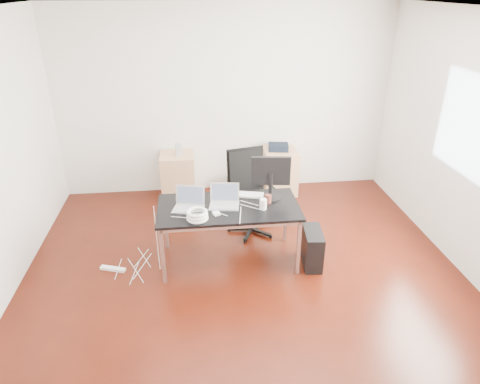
{
  "coord_description": "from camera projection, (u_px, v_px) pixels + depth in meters",
  "views": [
    {
      "loc": [
        -0.49,
        -3.82,
        3.0
      ],
      "look_at": [
        0.0,
        0.55,
        0.85
      ],
      "focal_mm": 32.0,
      "sensor_mm": 36.0,
      "label": 1
    }
  ],
  "objects": [
    {
      "name": "room_shell",
      "position": [
        250.0,
        165.0,
        4.17
      ],
      "size": [
        5.0,
        5.0,
        5.0
      ],
      "color": "#340D05",
      "rests_on": "ground"
    },
    {
      "name": "desk",
      "position": [
        229.0,
        210.0,
        4.86
      ],
      "size": [
        1.6,
        0.8,
        0.73
      ],
      "color": "black",
      "rests_on": "ground"
    },
    {
      "name": "office_chair",
      "position": [
        249.0,
        188.0,
        5.56
      ],
      "size": [
        0.57,
        0.59,
        1.08
      ],
      "rotation": [
        0.0,
        0.0,
        0.22
      ],
      "color": "black",
      "rests_on": "ground"
    },
    {
      "name": "filing_cabinet_left",
      "position": [
        178.0,
        176.0,
        6.54
      ],
      "size": [
        0.5,
        0.5,
        0.7
      ],
      "primitive_type": "cube",
      "color": "tan",
      "rests_on": "ground"
    },
    {
      "name": "filing_cabinet_right",
      "position": [
        280.0,
        171.0,
        6.7
      ],
      "size": [
        0.5,
        0.5,
        0.7
      ],
      "primitive_type": "cube",
      "color": "tan",
      "rests_on": "ground"
    },
    {
      "name": "pc_tower",
      "position": [
        312.0,
        248.0,
        5.0
      ],
      "size": [
        0.25,
        0.47,
        0.44
      ],
      "primitive_type": "cube",
      "rotation": [
        0.0,
        0.0,
        -0.1
      ],
      "color": "black",
      "rests_on": "ground"
    },
    {
      "name": "wastebasket",
      "position": [
        235.0,
        185.0,
        6.72
      ],
      "size": [
        0.24,
        0.24,
        0.28
      ],
      "primitive_type": "cylinder",
      "rotation": [
        0.0,
        0.0,
        -0.01
      ],
      "color": "black",
      "rests_on": "ground"
    },
    {
      "name": "power_strip",
      "position": [
        113.0,
        269.0,
        4.96
      ],
      "size": [
        0.3,
        0.15,
        0.04
      ],
      "primitive_type": "cube",
      "rotation": [
        0.0,
        0.0,
        -0.33
      ],
      "color": "white",
      "rests_on": "ground"
    },
    {
      "name": "laptop_left",
      "position": [
        189.0,
        204.0,
        4.78
      ],
      "size": [
        0.38,
        0.32,
        0.23
      ],
      "rotation": [
        0.0,
        0.0,
        -0.24
      ],
      "color": "silver",
      "rests_on": "desk"
    },
    {
      "name": "laptop_right",
      "position": [
        224.0,
        200.0,
        4.84
      ],
      "size": [
        0.36,
        0.3,
        0.23
      ],
      "rotation": [
        0.0,
        0.0,
        -0.15
      ],
      "color": "silver",
      "rests_on": "desk"
    },
    {
      "name": "monitor",
      "position": [
        271.0,
        175.0,
        4.91
      ],
      "size": [
        0.45,
        0.26,
        0.51
      ],
      "rotation": [
        0.0,
        0.0,
        -0.13
      ],
      "color": "black",
      "rests_on": "desk"
    },
    {
      "name": "keyboard",
      "position": [
        245.0,
        195.0,
        5.08
      ],
      "size": [
        0.46,
        0.24,
        0.02
      ],
      "primitive_type": "cube",
      "rotation": [
        0.0,
        0.0,
        -0.23
      ],
      "color": "white",
      "rests_on": "desk"
    },
    {
      "name": "cup_white",
      "position": [
        263.0,
        204.0,
        4.76
      ],
      "size": [
        0.11,
        0.11,
        0.12
      ],
      "primitive_type": "cylinder",
      "rotation": [
        0.0,
        0.0,
        -0.41
      ],
      "color": "white",
      "rests_on": "desk"
    },
    {
      "name": "cup_brown",
      "position": [
        268.0,
        199.0,
        4.9
      ],
      "size": [
        0.1,
        0.1,
        0.1
      ],
      "primitive_type": "cylinder",
      "rotation": [
        0.0,
        0.0,
        0.34
      ],
      "color": "maroon",
      "rests_on": "desk"
    },
    {
      "name": "cable_coil",
      "position": [
        197.0,
        215.0,
        4.55
      ],
      "size": [
        0.24,
        0.24,
        0.11
      ],
      "rotation": [
        0.0,
        0.0,
        0.11
      ],
      "color": "white",
      "rests_on": "desk"
    },
    {
      "name": "power_adapter",
      "position": [
        216.0,
        213.0,
        4.66
      ],
      "size": [
        0.09,
        0.09,
        0.03
      ],
      "primitive_type": "cube",
      "rotation": [
        0.0,
        0.0,
        0.38
      ],
      "color": "white",
      "rests_on": "desk"
    },
    {
      "name": "speaker",
      "position": [
        179.0,
        150.0,
        6.32
      ],
      "size": [
        0.1,
        0.09,
        0.18
      ],
      "primitive_type": "cube",
      "rotation": [
        0.0,
        0.0,
        0.16
      ],
      "color": "#9E9E9E",
      "rests_on": "filing_cabinet_left"
    },
    {
      "name": "navy_garment",
      "position": [
        278.0,
        147.0,
        6.54
      ],
      "size": [
        0.33,
        0.28,
        0.09
      ],
      "primitive_type": "cube",
      "rotation": [
        0.0,
        0.0,
        -0.16
      ],
      "color": "black",
      "rests_on": "filing_cabinet_right"
    }
  ]
}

